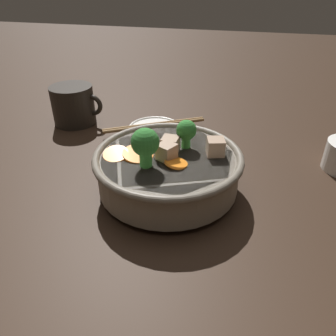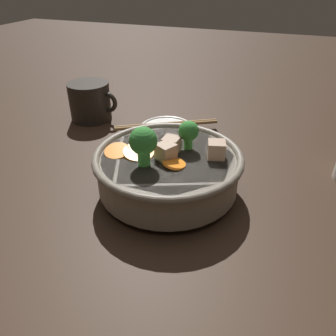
{
  "view_description": "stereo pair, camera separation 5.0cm",
  "coord_description": "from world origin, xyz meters",
  "px_view_note": "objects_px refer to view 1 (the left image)",
  "views": [
    {
      "loc": [
        0.1,
        -0.42,
        0.31
      ],
      "look_at": [
        0.0,
        0.0,
        0.04
      ],
      "focal_mm": 35.0,
      "sensor_mm": 36.0,
      "label": 1
    },
    {
      "loc": [
        0.15,
        -0.4,
        0.31
      ],
      "look_at": [
        0.0,
        0.0,
        0.04
      ],
      "focal_mm": 35.0,
      "sensor_mm": 36.0,
      "label": 2
    }
  ],
  "objects_px": {
    "side_saucer": "(155,129)",
    "dark_mug": "(74,105)",
    "chopsticks_pair": "(155,125)",
    "stirfry_bowl": "(168,167)"
  },
  "relations": [
    {
      "from": "stirfry_bowl",
      "to": "dark_mug",
      "type": "bearing_deg",
      "value": 142.15
    },
    {
      "from": "side_saucer",
      "to": "chopsticks_pair",
      "type": "xyz_separation_m",
      "value": [
        0.0,
        -0.0,
        0.01
      ]
    },
    {
      "from": "stirfry_bowl",
      "to": "side_saucer",
      "type": "relative_size",
      "value": 2.01
    },
    {
      "from": "side_saucer",
      "to": "chopsticks_pair",
      "type": "bearing_deg",
      "value": -90.0
    },
    {
      "from": "side_saucer",
      "to": "chopsticks_pair",
      "type": "height_order",
      "value": "chopsticks_pair"
    },
    {
      "from": "side_saucer",
      "to": "dark_mug",
      "type": "relative_size",
      "value": 0.98
    },
    {
      "from": "stirfry_bowl",
      "to": "dark_mug",
      "type": "distance_m",
      "value": 0.34
    },
    {
      "from": "dark_mug",
      "to": "chopsticks_pair",
      "type": "xyz_separation_m",
      "value": [
        0.19,
        -0.0,
        -0.03
      ]
    },
    {
      "from": "dark_mug",
      "to": "side_saucer",
      "type": "bearing_deg",
      "value": -1.4
    },
    {
      "from": "chopsticks_pair",
      "to": "dark_mug",
      "type": "bearing_deg",
      "value": 178.6
    }
  ]
}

